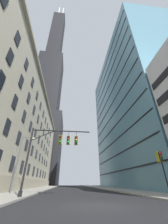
# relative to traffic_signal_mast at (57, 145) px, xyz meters

# --- Properties ---
(ground_plane) EXTENTS (102.00, 160.00, 0.10)m
(ground_plane) POSITION_rel_traffic_signal_mast_xyz_m (3.53, -4.96, -5.20)
(ground_plane) COLOR black
(station_building) EXTENTS (16.24, 66.40, 27.51)m
(station_building) POSITION_rel_traffic_signal_mast_xyz_m (-15.25, 22.24, 8.58)
(station_building) COLOR #B2A88E
(station_building) RESTS_ON ground
(dark_skyscraper) EXTENTS (28.40, 28.40, 203.29)m
(dark_skyscraper) POSITION_rel_traffic_signal_mast_xyz_m (-18.40, 71.34, 54.27)
(dark_skyscraper) COLOR black
(dark_skyscraper) RESTS_ON ground
(glass_office_midrise) EXTENTS (19.54, 41.58, 47.57)m
(glass_office_midrise) POSITION_rel_traffic_signal_mast_xyz_m (24.24, 21.91, 18.64)
(glass_office_midrise) COLOR teal
(glass_office_midrise) RESTS_ON ground
(traffic_signal_mast) EXTENTS (6.93, 0.63, 6.89)m
(traffic_signal_mast) POSITION_rel_traffic_signal_mast_xyz_m (0.00, 0.00, 0.00)
(traffic_signal_mast) COLOR black
(traffic_signal_mast) RESTS_ON sidewalk_left
(traffic_light_near_right) EXTENTS (0.40, 0.63, 4.01)m
(traffic_light_near_right) POSITION_rel_traffic_signal_mast_xyz_m (10.57, -2.34, -1.77)
(traffic_light_near_right) COLOR black
(traffic_light_near_right) RESTS_ON sidewalk_right
(street_lamppost) EXTENTS (1.93, 0.32, 7.34)m
(street_lamppost) POSITION_rel_traffic_signal_mast_xyz_m (-5.38, 4.89, -0.65)
(street_lamppost) COLOR #47474C
(street_lamppost) RESTS_ON sidewalk_left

